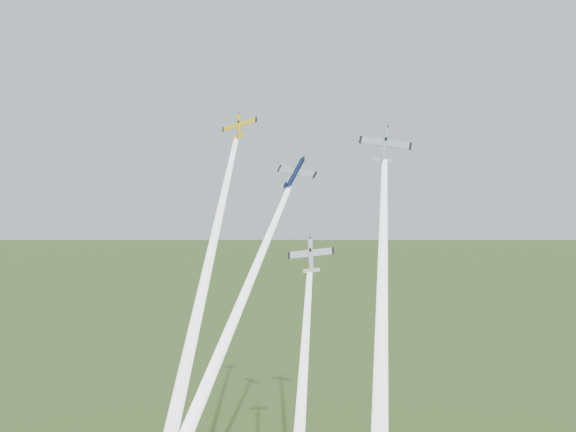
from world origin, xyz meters
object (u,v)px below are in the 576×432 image
Objects in this scene: plane_navy at (295,174)px; plane_silver_right at (385,145)px; plane_silver_low at (311,256)px; plane_yellow at (239,126)px.

plane_silver_right reaches higher than plane_navy.
plane_silver_right is 1.16× the size of plane_silver_low.
plane_yellow reaches higher than plane_silver_right.
plane_silver_right is (28.02, 2.66, -3.89)m from plane_yellow.
plane_yellow is 0.80× the size of plane_silver_right.
plane_silver_right is at bearing 30.62° from plane_silver_low.
plane_yellow reaches higher than plane_navy.
plane_silver_low is (8.33, -8.72, -13.11)m from plane_navy.
plane_silver_low is at bearing -40.52° from plane_navy.
plane_silver_right is at bearing 14.41° from plane_navy.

